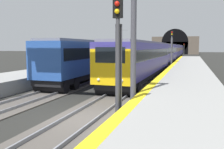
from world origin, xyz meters
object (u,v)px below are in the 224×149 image
at_px(railway_signal_near, 118,54).
at_px(railway_signal_far, 184,48).
at_px(train_adjacent_platform, 119,54).
at_px(overhead_signal_gantry, 52,0).
at_px(catenary_mast_near, 121,44).
at_px(railway_signal_mid, 172,47).
at_px(train_main_approaching, 169,52).

height_order(railway_signal_near, railway_signal_far, railway_signal_near).
xyz_separation_m(train_adjacent_platform, overhead_signal_gantry, (-22.28, -2.49, 3.58)).
distance_m(train_adjacent_platform, railway_signal_near, 25.57).
bearing_deg(railway_signal_far, catenary_mast_near, -18.52).
bearing_deg(train_adjacent_platform, railway_signal_near, -164.48).
height_order(railway_signal_near, catenary_mast_near, catenary_mast_near).
bearing_deg(railway_signal_mid, railway_signal_far, -180.00).
relative_size(train_main_approaching, railway_signal_mid, 14.52).
xyz_separation_m(train_adjacent_platform, catenary_mast_near, (27.85, 7.04, 1.80)).
distance_m(railway_signal_mid, railway_signal_far, 64.25).
height_order(train_main_approaching, train_adjacent_platform, train_adjacent_platform).
distance_m(railway_signal_near, railway_signal_far, 93.88).
bearing_deg(train_adjacent_platform, catenary_mast_near, 14.22).
bearing_deg(catenary_mast_near, railway_signal_near, -165.20).
xyz_separation_m(train_adjacent_platform, railway_signal_mid, (5.00, -6.83, 1.02)).
bearing_deg(railway_signal_mid, train_adjacent_platform, -53.79).
bearing_deg(railway_signal_far, railway_signal_mid, 0.00).
relative_size(railway_signal_far, overhead_signal_gantry, 0.49).
height_order(train_adjacent_platform, railway_signal_near, railway_signal_near).
relative_size(train_main_approaching, railway_signal_far, 18.53).
height_order(railway_signal_mid, catenary_mast_near, catenary_mast_near).
bearing_deg(train_main_approaching, railway_signal_near, 3.52).
height_order(train_adjacent_platform, railway_signal_mid, railway_signal_mid).
bearing_deg(train_main_approaching, catenary_mast_near, -114.30).
xyz_separation_m(train_main_approaching, overhead_signal_gantry, (-44.38, 2.49, 3.66)).
bearing_deg(railway_signal_near, catenary_mast_near, -165.20).
distance_m(train_adjacent_platform, overhead_signal_gantry, 22.71).
bearing_deg(catenary_mast_near, train_main_approaching, -115.56).
relative_size(train_main_approaching, railway_signal_near, 15.70).
distance_m(train_main_approaching, train_adjacent_platform, 22.65).
relative_size(train_adjacent_platform, overhead_signal_gantry, 4.17).
xyz_separation_m(railway_signal_near, catenary_mast_near, (52.48, 13.87, 1.01)).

